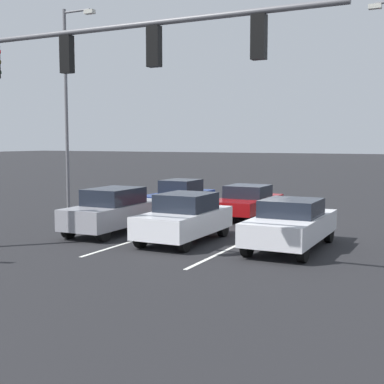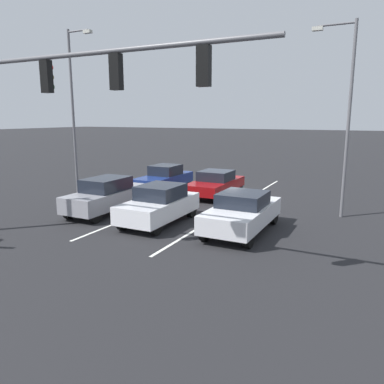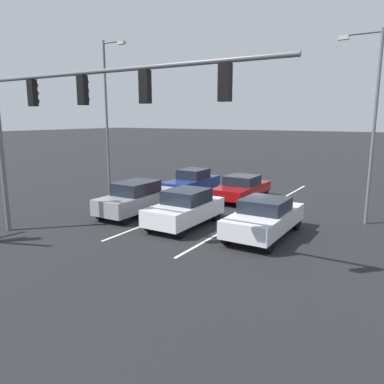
{
  "view_description": "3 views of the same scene",
  "coord_description": "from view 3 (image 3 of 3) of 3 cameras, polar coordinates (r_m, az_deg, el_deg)",
  "views": [
    {
      "loc": [
        -7.95,
        22.31,
        3.35
      ],
      "look_at": [
        -0.39,
        7.11,
        1.72
      ],
      "focal_mm": 50.0,
      "sensor_mm": 36.0,
      "label": 1
    },
    {
      "loc": [
        -7.96,
        19.63,
        4.37
      ],
      "look_at": [
        -1.27,
        6.36,
        1.4
      ],
      "focal_mm": 35.0,
      "sensor_mm": 36.0,
      "label": 2
    },
    {
      "loc": [
        -8.5,
        20.07,
        4.68
      ],
      "look_at": [
        0.17,
        6.0,
        1.4
      ],
      "focal_mm": 35.0,
      "sensor_mm": 36.0,
      "label": 3
    }
  ],
  "objects": [
    {
      "name": "car_silver_leftlane_front",
      "position": [
        15.22,
        11.0,
        -3.79
      ],
      "size": [
        1.9,
        4.5,
        1.55
      ],
      "color": "silver",
      "rests_on": "ground_plane"
    },
    {
      "name": "street_lamp_right_shoulder",
      "position": [
        22.53,
        -12.65,
        11.87
      ],
      "size": [
        1.62,
        0.24,
        8.92
      ],
      "color": "slate",
      "rests_on": "ground_plane"
    },
    {
      "name": "lane_stripe_center_divider",
      "position": [
        21.2,
        2.03,
        -1.53
      ],
      "size": [
        0.12,
        16.16,
        0.01
      ],
      "primitive_type": "cube",
      "color": "silver",
      "rests_on": "ground_plane"
    },
    {
      "name": "ground_plane",
      "position": [
        22.3,
        8.49,
        -1.03
      ],
      "size": [
        240.0,
        240.0,
        0.0
      ],
      "primitive_type": "plane",
      "color": "black"
    },
    {
      "name": "lane_stripe_left_divider",
      "position": [
        19.79,
        10.63,
        -2.64
      ],
      "size": [
        0.12,
        16.16,
        0.01
      ],
      "primitive_type": "cube",
      "color": "silver",
      "rests_on": "ground_plane"
    },
    {
      "name": "car_maroon_midlane_second",
      "position": [
        21.85,
        7.54,
        0.68
      ],
      "size": [
        1.92,
        4.51,
        1.42
      ],
      "color": "maroon",
      "rests_on": "ground_plane"
    },
    {
      "name": "car_gray_rightlane_front",
      "position": [
        18.61,
        -8.36,
        -0.89
      ],
      "size": [
        1.73,
        4.61,
        1.64
      ],
      "color": "gray",
      "rests_on": "ground_plane"
    },
    {
      "name": "traffic_signal_gantry",
      "position": [
        13.66,
        -17.95,
        12.09
      ],
      "size": [
        12.13,
        0.37,
        6.46
      ],
      "color": "slate",
      "rests_on": "ground_plane"
    },
    {
      "name": "car_white_midlane_front",
      "position": [
        16.41,
        -1.04,
        -2.46
      ],
      "size": [
        1.8,
        4.08,
        1.61
      ],
      "color": "silver",
      "rests_on": "ground_plane"
    },
    {
      "name": "car_navy_rightlane_second",
      "position": [
        23.31,
        -0.0,
        1.57
      ],
      "size": [
        1.71,
        4.44,
        1.55
      ],
      "color": "navy",
      "rests_on": "ground_plane"
    },
    {
      "name": "street_lamp_left_shoulder",
      "position": [
        18.01,
        25.55,
        10.37
      ],
      "size": [
        1.8,
        0.24,
        8.3
      ],
      "color": "slate",
      "rests_on": "ground_plane"
    }
  ]
}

